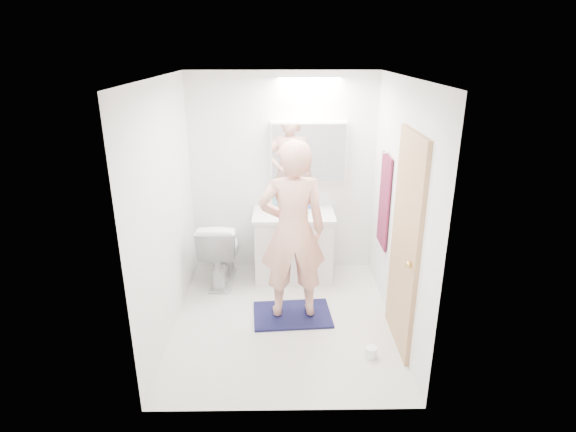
{
  "coord_description": "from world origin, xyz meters",
  "views": [
    {
      "loc": [
        -0.01,
        -4.07,
        2.66
      ],
      "look_at": [
        0.05,
        0.25,
        1.05
      ],
      "focal_mm": 28.74,
      "sensor_mm": 36.0,
      "label": 1
    }
  ],
  "objects_px": {
    "vanity_cabinet": "(294,247)",
    "medicine_cabinet": "(308,152)",
    "person": "(293,231)",
    "toothbrush_cup": "(310,204)",
    "soap_bottle_b": "(274,201)",
    "soap_bottle_a": "(270,201)",
    "toilet_paper_roll": "(371,352)",
    "toilet": "(221,251)"
  },
  "relations": [
    {
      "from": "medicine_cabinet",
      "to": "person",
      "type": "bearing_deg",
      "value": -100.78
    },
    {
      "from": "toilet",
      "to": "soap_bottle_b",
      "type": "distance_m",
      "value": 0.86
    },
    {
      "from": "person",
      "to": "toilet_paper_roll",
      "type": "distance_m",
      "value": 1.33
    },
    {
      "from": "toilet_paper_roll",
      "to": "toilet",
      "type": "bearing_deg",
      "value": 136.13
    },
    {
      "from": "toothbrush_cup",
      "to": "soap_bottle_a",
      "type": "bearing_deg",
      "value": -178.81
    },
    {
      "from": "soap_bottle_a",
      "to": "toothbrush_cup",
      "type": "distance_m",
      "value": 0.49
    },
    {
      "from": "medicine_cabinet",
      "to": "soap_bottle_b",
      "type": "distance_m",
      "value": 0.72
    },
    {
      "from": "vanity_cabinet",
      "to": "medicine_cabinet",
      "type": "xyz_separation_m",
      "value": [
        0.17,
        0.21,
        1.11
      ]
    },
    {
      "from": "person",
      "to": "toothbrush_cup",
      "type": "xyz_separation_m",
      "value": [
        0.24,
        1.04,
        -0.08
      ]
    },
    {
      "from": "vanity_cabinet",
      "to": "soap_bottle_b",
      "type": "distance_m",
      "value": 0.59
    },
    {
      "from": "person",
      "to": "soap_bottle_b",
      "type": "xyz_separation_m",
      "value": [
        -0.2,
        1.06,
        -0.05
      ]
    },
    {
      "from": "toilet",
      "to": "toilet_paper_roll",
      "type": "height_order",
      "value": "toilet"
    },
    {
      "from": "vanity_cabinet",
      "to": "soap_bottle_b",
      "type": "bearing_deg",
      "value": 142.22
    },
    {
      "from": "person",
      "to": "soap_bottle_a",
      "type": "xyz_separation_m",
      "value": [
        -0.24,
        1.03,
        -0.03
      ]
    },
    {
      "from": "toilet",
      "to": "soap_bottle_a",
      "type": "relative_size",
      "value": 3.84
    },
    {
      "from": "vanity_cabinet",
      "to": "soap_bottle_b",
      "type": "height_order",
      "value": "soap_bottle_b"
    },
    {
      "from": "toilet",
      "to": "soap_bottle_b",
      "type": "relative_size",
      "value": 4.53
    },
    {
      "from": "soap_bottle_b",
      "to": "toothbrush_cup",
      "type": "distance_m",
      "value": 0.44
    },
    {
      "from": "soap_bottle_b",
      "to": "soap_bottle_a",
      "type": "bearing_deg",
      "value": -147.67
    },
    {
      "from": "toilet_paper_roll",
      "to": "toothbrush_cup",
      "type": "bearing_deg",
      "value": 104.82
    },
    {
      "from": "toilet",
      "to": "toothbrush_cup",
      "type": "relative_size",
      "value": 7.07
    },
    {
      "from": "person",
      "to": "soap_bottle_a",
      "type": "distance_m",
      "value": 1.06
    },
    {
      "from": "toilet_paper_roll",
      "to": "medicine_cabinet",
      "type": "bearing_deg",
      "value": 105.32
    },
    {
      "from": "vanity_cabinet",
      "to": "toilet",
      "type": "bearing_deg",
      "value": -172.34
    },
    {
      "from": "vanity_cabinet",
      "to": "person",
      "type": "xyz_separation_m",
      "value": [
        -0.03,
        -0.88,
        0.56
      ]
    },
    {
      "from": "toothbrush_cup",
      "to": "toilet_paper_roll",
      "type": "relative_size",
      "value": 1.02
    },
    {
      "from": "toothbrush_cup",
      "to": "person",
      "type": "bearing_deg",
      "value": -102.86
    },
    {
      "from": "vanity_cabinet",
      "to": "toothbrush_cup",
      "type": "bearing_deg",
      "value": 38.17
    },
    {
      "from": "soap_bottle_b",
      "to": "toilet_paper_roll",
      "type": "xyz_separation_m",
      "value": [
        0.89,
        -1.75,
        -0.86
      ]
    },
    {
      "from": "person",
      "to": "soap_bottle_b",
      "type": "relative_size",
      "value": 10.41
    },
    {
      "from": "toothbrush_cup",
      "to": "toilet_paper_roll",
      "type": "bearing_deg",
      "value": -75.18
    },
    {
      "from": "person",
      "to": "toothbrush_cup",
      "type": "bearing_deg",
      "value": -106.93
    },
    {
      "from": "medicine_cabinet",
      "to": "toilet_paper_roll",
      "type": "xyz_separation_m",
      "value": [
        0.49,
        -1.78,
        -1.45
      ]
    },
    {
      "from": "medicine_cabinet",
      "to": "soap_bottle_a",
      "type": "xyz_separation_m",
      "value": [
        -0.45,
        -0.06,
        -0.58
      ]
    },
    {
      "from": "vanity_cabinet",
      "to": "toothbrush_cup",
      "type": "height_order",
      "value": "toothbrush_cup"
    },
    {
      "from": "vanity_cabinet",
      "to": "medicine_cabinet",
      "type": "bearing_deg",
      "value": 50.41
    },
    {
      "from": "medicine_cabinet",
      "to": "vanity_cabinet",
      "type": "bearing_deg",
      "value": -129.59
    },
    {
      "from": "soap_bottle_b",
      "to": "toilet_paper_roll",
      "type": "relative_size",
      "value": 1.58
    },
    {
      "from": "toothbrush_cup",
      "to": "medicine_cabinet",
      "type": "bearing_deg",
      "value": 120.88
    },
    {
      "from": "soap_bottle_a",
      "to": "toothbrush_cup",
      "type": "xyz_separation_m",
      "value": [
        0.48,
        0.01,
        -0.05
      ]
    },
    {
      "from": "medicine_cabinet",
      "to": "toilet",
      "type": "distance_m",
      "value": 1.54
    },
    {
      "from": "medicine_cabinet",
      "to": "toilet",
      "type": "height_order",
      "value": "medicine_cabinet"
    }
  ]
}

